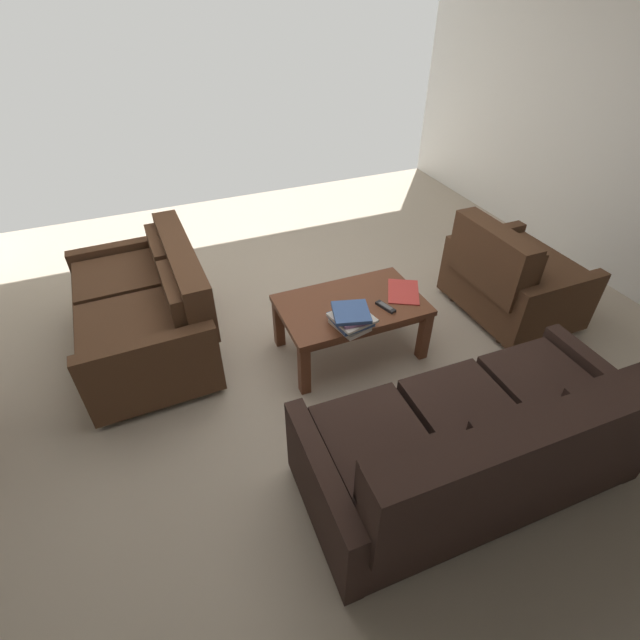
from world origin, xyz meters
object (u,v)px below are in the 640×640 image
object	(u,v)px
tv_remote	(385,307)
sofa_main	(479,447)
loose_magazine	(403,292)
coffee_table	(351,311)
book_stack	(351,318)
loveseat_near	(148,310)
armchair_side	(510,278)

from	to	relation	value
tv_remote	sofa_main	bearing A→B (deg)	86.14
tv_remote	loose_magazine	size ratio (longest dim) A/B	0.52
coffee_table	loose_magazine	world-z (taller)	loose_magazine
sofa_main	book_stack	size ratio (longest dim) A/B	6.04
book_stack	loose_magazine	xyz separation A→B (m)	(-0.53, -0.21, -0.06)
loose_magazine	book_stack	bearing A→B (deg)	-129.13
coffee_table	tv_remote	size ratio (longest dim) A/B	6.21
loveseat_near	book_stack	distance (m)	1.51
loveseat_near	loose_magazine	xyz separation A→B (m)	(-1.77, 0.63, 0.10)
sofa_main	tv_remote	bearing A→B (deg)	-93.86
coffee_table	loose_magazine	distance (m)	0.42
armchair_side	book_stack	xyz separation A→B (m)	(1.52, 0.18, 0.16)
sofa_main	tv_remote	size ratio (longest dim) A/B	10.99
loveseat_near	armchair_side	world-z (taller)	armchair_side
loveseat_near	coffee_table	xyz separation A→B (m)	(-1.36, 0.61, 0.03)
loveseat_near	coffee_table	bearing A→B (deg)	155.88
coffee_table	armchair_side	distance (m)	1.40
coffee_table	book_stack	distance (m)	0.30
sofa_main	loose_magazine	distance (m)	1.33
book_stack	loose_magazine	distance (m)	0.58
sofa_main	coffee_table	world-z (taller)	sofa_main
sofa_main	armchair_side	bearing A→B (deg)	-135.60
loose_magazine	sofa_main	bearing A→B (deg)	-73.92
sofa_main	loose_magazine	world-z (taller)	sofa_main
sofa_main	coffee_table	bearing A→B (deg)	-85.01
loveseat_near	book_stack	size ratio (longest dim) A/B	4.84
armchair_side	tv_remote	distance (m)	1.21
coffee_table	tv_remote	bearing A→B (deg)	142.83
tv_remote	loveseat_near	bearing A→B (deg)	-25.94
loveseat_near	armchair_side	bearing A→B (deg)	166.38
loveseat_near	tv_remote	world-z (taller)	loveseat_near
coffee_table	book_stack	size ratio (longest dim) A/B	3.41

